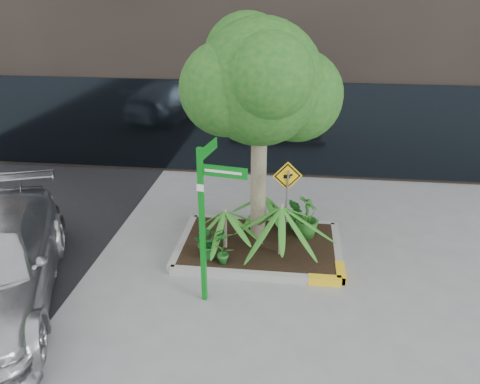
# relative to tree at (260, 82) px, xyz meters

# --- Properties ---
(ground) EXTENTS (80.00, 80.00, 0.00)m
(ground) POSITION_rel_tree_xyz_m (-0.13, -0.69, -3.37)
(ground) COLOR gray
(ground) RESTS_ON ground
(planter) EXTENTS (3.35, 2.36, 0.15)m
(planter) POSITION_rel_tree_xyz_m (0.10, -0.42, -3.27)
(planter) COLOR #9E9E99
(planter) RESTS_ON ground
(tree) EXTENTS (3.08, 2.73, 4.61)m
(tree) POSITION_rel_tree_xyz_m (0.00, 0.00, 0.00)
(tree) COLOR tan
(tree) RESTS_ON ground
(palm_front) EXTENTS (1.23, 1.23, 1.36)m
(palm_front) POSITION_rel_tree_xyz_m (0.51, -0.76, -2.20)
(palm_front) COLOR tan
(palm_front) RESTS_ON ground
(palm_left) EXTENTS (0.98, 0.98, 1.09)m
(palm_left) POSITION_rel_tree_xyz_m (-0.60, -0.63, -2.41)
(palm_left) COLOR tan
(palm_left) RESTS_ON ground
(palm_back) EXTENTS (0.84, 0.84, 0.93)m
(palm_back) POSITION_rel_tree_xyz_m (0.11, 0.45, -2.52)
(palm_back) COLOR tan
(palm_back) RESTS_ON ground
(shrub_a) EXTENTS (0.80, 0.80, 0.68)m
(shrub_a) POSITION_rel_tree_xyz_m (-0.85, -1.04, -2.88)
(shrub_a) COLOR #19571E
(shrub_a) RESTS_ON planter
(shrub_b) EXTENTS (0.61, 0.61, 0.89)m
(shrub_b) POSITION_rel_tree_xyz_m (1.03, 0.03, -2.77)
(shrub_b) COLOR #215D1C
(shrub_b) RESTS_ON planter
(shrub_c) EXTENTS (0.50, 0.50, 0.70)m
(shrub_c) POSITION_rel_tree_xyz_m (-0.55, -1.24, -2.87)
(shrub_c) COLOR #1E6321
(shrub_c) RESTS_ON planter
(shrub_d) EXTENTS (0.50, 0.50, 0.74)m
(shrub_d) POSITION_rel_tree_xyz_m (0.80, 0.31, -2.85)
(shrub_d) COLOR #1D671F
(shrub_d) RESTS_ON planter
(street_sign_post) EXTENTS (0.81, 0.90, 2.78)m
(street_sign_post) POSITION_rel_tree_xyz_m (-0.67, -2.15, -1.65)
(street_sign_post) COLOR #0B821A
(street_sign_post) RESTS_ON ground
(cattle_sign) EXTENTS (0.56, 0.21, 1.85)m
(cattle_sign) POSITION_rel_tree_xyz_m (0.59, -0.51, -1.97)
(cattle_sign) COLOR slate
(cattle_sign) RESTS_ON ground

